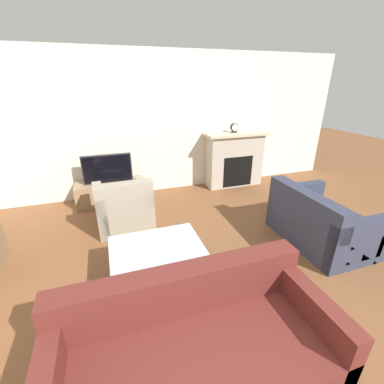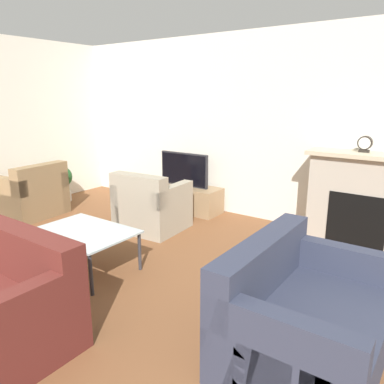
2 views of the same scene
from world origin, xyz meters
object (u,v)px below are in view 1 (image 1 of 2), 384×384
at_px(coffee_table, 156,249).
at_px(mantel_clock, 234,128).
at_px(armchair_accent, 124,209).
at_px(tv, 107,169).
at_px(couch_sectional, 195,353).
at_px(couch_loveseat, 320,223).

bearing_deg(coffee_table, mantel_clock, 48.26).
height_order(armchair_accent, mantel_clock, mantel_clock).
bearing_deg(armchair_accent, coffee_table, 97.07).
height_order(coffee_table, mantel_clock, mantel_clock).
bearing_deg(mantel_clock, coffee_table, -131.74).
relative_size(tv, couch_sectional, 0.43).
height_order(tv, mantel_clock, mantel_clock).
height_order(tv, coffee_table, tv).
relative_size(couch_loveseat, armchair_accent, 1.52).
distance_m(tv, couch_loveseat, 3.64).
bearing_deg(couch_sectional, tv, 97.55).
bearing_deg(couch_loveseat, tv, 49.96).
bearing_deg(coffee_table, armchair_accent, 100.81).
distance_m(tv, armchair_accent, 1.08).
xyz_separation_m(tv, couch_loveseat, (2.78, -2.33, -0.38)).
distance_m(couch_sectional, coffee_table, 1.22).
relative_size(tv, armchair_accent, 1.00).
relative_size(armchair_accent, mantel_clock, 4.52).
distance_m(couch_loveseat, mantel_clock, 2.62).
relative_size(armchair_accent, coffee_table, 0.85).
height_order(couch_loveseat, coffee_table, couch_loveseat).
xyz_separation_m(couch_loveseat, coffee_table, (-2.35, -0.00, 0.11)).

